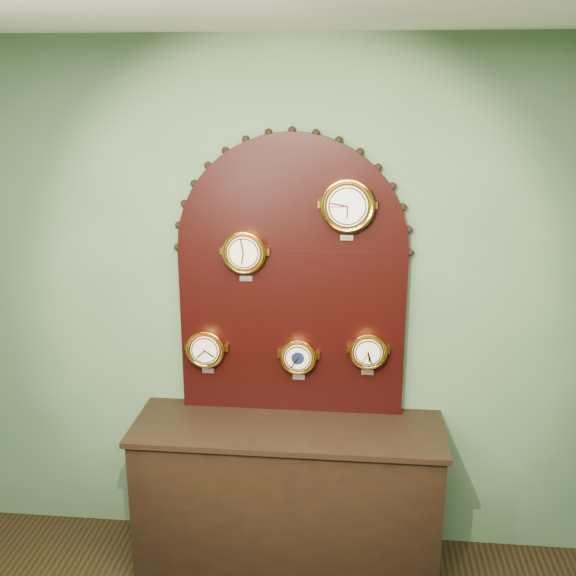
# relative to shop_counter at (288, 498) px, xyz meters

# --- Properties ---
(wall_back) EXTENTS (4.00, 0.00, 4.00)m
(wall_back) POSITION_rel_shop_counter_xyz_m (0.00, 0.27, 1.00)
(wall_back) COLOR #4B6B49
(wall_back) RESTS_ON ground
(shop_counter) EXTENTS (1.60, 0.50, 0.80)m
(shop_counter) POSITION_rel_shop_counter_xyz_m (0.00, 0.00, 0.00)
(shop_counter) COLOR black
(shop_counter) RESTS_ON ground_plane
(display_board) EXTENTS (1.26, 0.06, 1.53)m
(display_board) POSITION_rel_shop_counter_xyz_m (0.00, 0.22, 1.23)
(display_board) COLOR black
(display_board) RESTS_ON shop_counter
(roman_clock) EXTENTS (0.23, 0.08, 0.28)m
(roman_clock) POSITION_rel_shop_counter_xyz_m (-0.24, 0.15, 1.33)
(roman_clock) COLOR gold
(roman_clock) RESTS_ON display_board
(arabic_clock) EXTENTS (0.27, 0.08, 0.32)m
(arabic_clock) POSITION_rel_shop_counter_xyz_m (0.28, 0.15, 1.58)
(arabic_clock) COLOR gold
(arabic_clock) RESTS_ON display_board
(hygrometer) EXTENTS (0.21, 0.08, 0.26)m
(hygrometer) POSITION_rel_shop_counter_xyz_m (-0.46, 0.15, 0.79)
(hygrometer) COLOR gold
(hygrometer) RESTS_ON display_board
(barometer) EXTENTS (0.19, 0.08, 0.25)m
(barometer) POSITION_rel_shop_counter_xyz_m (0.04, 0.15, 0.76)
(barometer) COLOR gold
(barometer) RESTS_ON display_board
(tide_clock) EXTENTS (0.20, 0.08, 0.25)m
(tide_clock) POSITION_rel_shop_counter_xyz_m (0.41, 0.15, 0.81)
(tide_clock) COLOR gold
(tide_clock) RESTS_ON display_board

